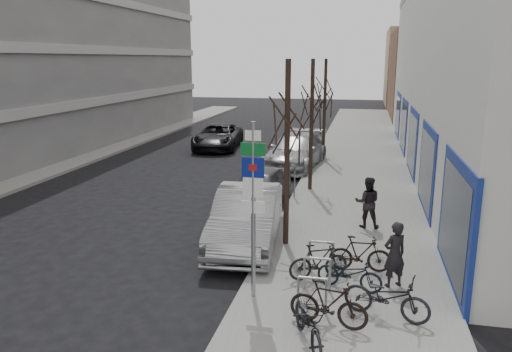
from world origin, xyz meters
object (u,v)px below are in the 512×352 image
at_px(highway_sign_pole, 253,200).
at_px(meter_front, 268,223).
at_px(tree_far, 325,86).
at_px(bike_near_left, 309,319).
at_px(tree_near, 288,110).
at_px(pedestrian_near, 395,254).
at_px(bike_rack, 317,270).
at_px(lane_car, 218,136).
at_px(bike_far_inner, 360,253).
at_px(parked_car_mid, 259,187).
at_px(bike_far_curb, 387,293).
at_px(meter_back, 310,153).
at_px(bike_mid_inner, 318,261).
at_px(pedestrian_far, 367,202).
at_px(bike_mid_curb, 350,270).
at_px(tree_mid, 312,94).
at_px(bike_near_right, 328,303).
at_px(parked_car_front, 247,217).
at_px(meter_mid, 295,179).
at_px(parked_car_back, 296,151).

distance_m(highway_sign_pole, meter_front, 3.39).
bearing_deg(tree_far, bike_near_left, -86.03).
relative_size(tree_near, pedestrian_near, 3.38).
bearing_deg(bike_rack, highway_sign_pole, -156.41).
distance_m(tree_far, lane_car, 8.06).
bearing_deg(bike_far_inner, parked_car_mid, 30.53).
relative_size(meter_front, pedestrian_near, 0.78).
bearing_deg(bike_far_curb, highway_sign_pole, 98.60).
distance_m(meter_back, bike_mid_inner, 12.86).
bearing_deg(bike_rack, pedestrian_far, 76.96).
xyz_separation_m(bike_mid_curb, pedestrian_near, (1.03, 0.40, 0.33)).
bearing_deg(lane_car, tree_near, -72.66).
bearing_deg(bike_far_inner, bike_far_curb, -169.13).
distance_m(tree_mid, bike_mid_curb, 10.01).
bearing_deg(parked_car_mid, bike_near_right, -63.75).
xyz_separation_m(bike_near_right, parked_car_mid, (-3.27, 8.65, 0.07)).
xyz_separation_m(bike_far_inner, pedestrian_far, (0.16, 3.59, 0.36)).
distance_m(tree_near, tree_mid, 6.50).
bearing_deg(bike_mid_inner, bike_near_right, 163.95).
xyz_separation_m(highway_sign_pole, bike_mid_curb, (2.15, 0.83, -1.83)).
height_order(bike_mid_inner, lane_car, lane_car).
bearing_deg(tree_near, parked_car_front, 178.72).
height_order(highway_sign_pole, meter_back, highway_sign_pole).
xyz_separation_m(bike_rack, bike_mid_inner, (-0.03, 0.65, -0.04)).
xyz_separation_m(tree_near, parked_car_front, (-1.20, 0.03, -3.24)).
xyz_separation_m(bike_near_left, bike_far_curb, (1.49, 1.37, 0.02)).
distance_m(tree_mid, meter_mid, 3.55).
bearing_deg(pedestrian_near, parked_car_mid, -85.93).
bearing_deg(meter_front, meter_mid, 90.00).
bearing_deg(bike_rack, parked_car_back, 99.94).
relative_size(highway_sign_pole, parked_car_back, 0.71).
bearing_deg(bike_rack, bike_far_curb, -31.84).
relative_size(tree_mid, pedestrian_far, 3.25).
xyz_separation_m(meter_mid, lane_car, (-6.34, 10.78, -0.15)).
distance_m(bike_rack, bike_mid_curb, 0.78).
height_order(highway_sign_pole, parked_car_mid, highway_sign_pole).
height_order(parked_car_front, pedestrian_near, pedestrian_near).
relative_size(meter_back, bike_far_inner, 0.79).
height_order(parked_car_front, parked_car_back, same).
bearing_deg(bike_far_inner, tree_mid, 11.73).
bearing_deg(bike_mid_inner, tree_near, 0.96).
height_order(tree_far, parked_car_front, tree_far).
height_order(parked_car_mid, pedestrian_near, pedestrian_near).
relative_size(tree_far, parked_car_front, 1.05).
bearing_deg(bike_rack, tree_mid, 97.28).
relative_size(bike_far_inner, pedestrian_near, 0.98).
height_order(tree_near, tree_mid, same).
height_order(meter_front, pedestrian_far, pedestrian_far).
xyz_separation_m(highway_sign_pole, tree_mid, (0.20, 10.01, 1.65)).
height_order(meter_front, bike_near_right, meter_front).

